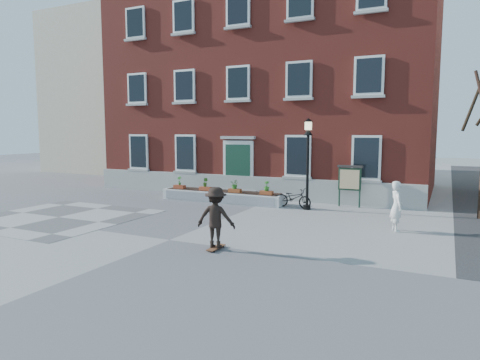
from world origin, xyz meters
The scene contains 10 objects.
ground centered at (0.00, 0.00, 0.00)m, with size 100.00×100.00×0.00m, color gray.
checker_patch centered at (-6.00, 1.00, 0.01)m, with size 6.00×6.00×0.01m, color #505153.
distant_building centered at (-18.00, 20.00, 6.50)m, with size 10.00×12.00×13.00m, color beige.
bicycle centered at (1.62, 7.11, 0.44)m, with size 0.59×1.68×0.88m, color black.
bystander centered at (6.21, 4.40, 0.85)m, with size 0.62×0.41×1.71m, color silver.
brick_building centered at (-2.00, 13.98, 6.30)m, with size 18.40×10.85×12.60m.
planter_assembly centered at (-1.99, 7.18, 0.31)m, with size 6.20×1.12×1.15m.
lamp_post centered at (2.30, 6.94, 2.54)m, with size 0.40×0.40×3.93m.
notice_board centered at (3.80, 8.38, 1.26)m, with size 1.10×0.16×1.87m.
skateboarder centered at (1.83, -0.31, 0.94)m, with size 1.22×0.84×1.81m.
Camera 1 is at (7.69, -10.75, 3.37)m, focal length 32.00 mm.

